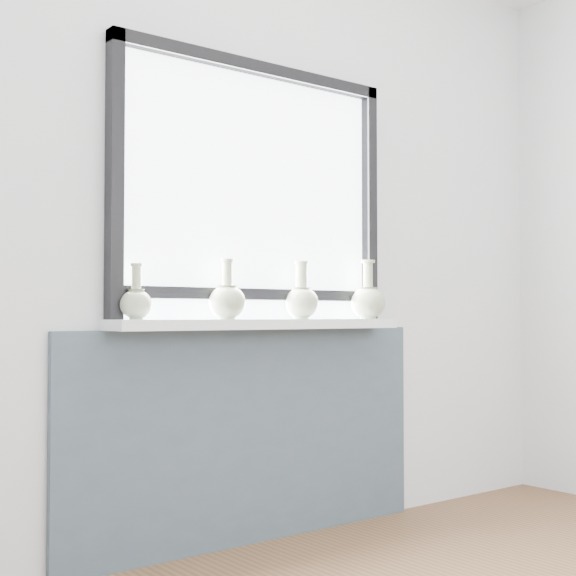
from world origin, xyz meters
TOP-DOWN VIEW (x-y plane):
  - back_wall at (0.00, 1.81)m, footprint 3.60×0.02m
  - apron_panel at (0.00, 1.78)m, footprint 1.70×0.03m
  - windowsill at (0.00, 1.71)m, footprint 1.32×0.18m
  - window at (0.00, 1.77)m, footprint 1.30×0.06m
  - vase_a at (-0.56, 1.71)m, footprint 0.12×0.12m
  - vase_b at (-0.18, 1.70)m, footprint 0.14×0.14m
  - vase_c at (0.20, 1.72)m, footprint 0.14×0.14m
  - vase_d at (0.56, 1.70)m, footprint 0.15×0.15m

SIDE VIEW (x-z plane):
  - apron_panel at x=0.00m, z-range 0.00..0.86m
  - windowsill at x=0.00m, z-range 0.86..0.90m
  - vase_a at x=-0.56m, z-range 0.86..1.06m
  - vase_b at x=-0.18m, z-range 0.86..1.09m
  - vase_c at x=0.20m, z-range 0.86..1.10m
  - vase_d at x=0.56m, z-range 0.85..1.11m
  - back_wall at x=0.00m, z-range 0.00..2.60m
  - window at x=0.00m, z-range 0.92..1.97m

